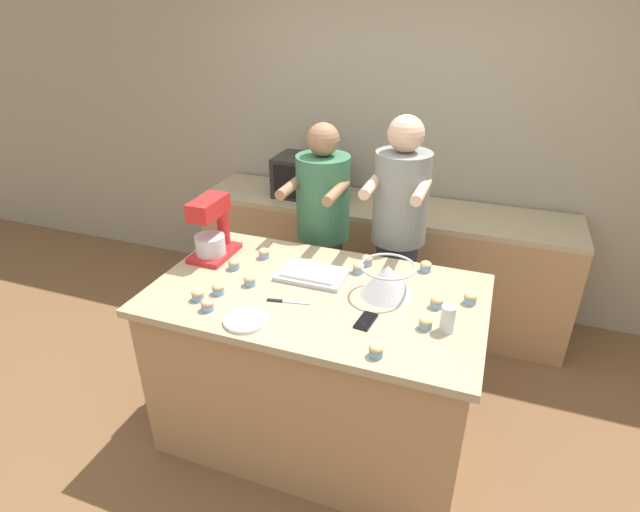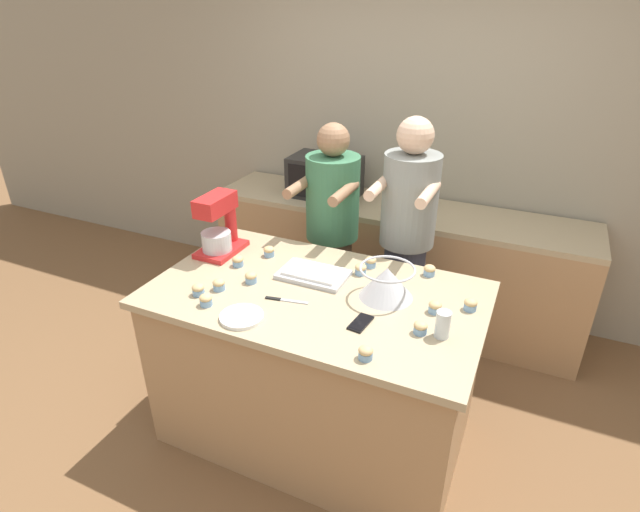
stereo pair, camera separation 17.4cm
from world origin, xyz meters
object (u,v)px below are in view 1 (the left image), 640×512
at_px(cell_phone, 366,321).
at_px(baking_tray, 312,274).
at_px(microwave_oven, 310,177).
at_px(knife, 286,302).
at_px(cupcake_8, 376,350).
at_px(cupcake_12, 426,323).
at_px(person_right, 397,245).
at_px(cupcake_5, 437,302).
at_px(cupcake_1, 367,260).
at_px(person_left, 323,240).
at_px(cupcake_10, 218,289).
at_px(drinking_glass, 448,319).
at_px(cupcake_11, 470,298).
at_px(mixing_bowl, 387,279).
at_px(cupcake_0, 198,295).
at_px(cupcake_2, 358,268).
at_px(cupcake_9, 207,305).
at_px(stand_mixer, 212,231).
at_px(cupcake_3, 234,264).
at_px(cupcake_4, 250,280).
at_px(cupcake_6, 426,266).
at_px(small_plate, 246,320).
at_px(cupcake_7, 264,253).

bearing_deg(cell_phone, baking_tray, 141.70).
height_order(microwave_oven, knife, microwave_oven).
distance_m(cupcake_8, cupcake_12, 0.31).
xyz_separation_m(person_right, knife, (-0.35, -0.93, 0.06)).
height_order(cupcake_5, cupcake_8, same).
bearing_deg(baking_tray, cupcake_1, 43.94).
relative_size(baking_tray, cupcake_1, 5.80).
relative_size(person_left, person_right, 0.95).
bearing_deg(cupcake_5, cupcake_10, -166.40).
xyz_separation_m(microwave_oven, drinking_glass, (1.24, -1.51, -0.05)).
xyz_separation_m(cupcake_5, cupcake_10, (-1.05, -0.25, 0.00)).
height_order(cupcake_5, cupcake_11, same).
distance_m(mixing_bowl, cupcake_12, 0.33).
xyz_separation_m(cupcake_0, cupcake_2, (0.66, 0.54, 0.00)).
bearing_deg(cupcake_5, mixing_bowl, 171.48).
bearing_deg(cupcake_9, cupcake_0, 145.83).
distance_m(drinking_glass, cupcake_8, 0.38).
height_order(person_left, stand_mixer, person_left).
height_order(microwave_oven, cupcake_0, microwave_oven).
bearing_deg(cupcake_5, cupcake_3, 179.79).
xyz_separation_m(mixing_bowl, knife, (-0.44, -0.25, -0.08)).
height_order(cell_phone, cupcake_4, cupcake_4).
bearing_deg(person_right, cupcake_6, -58.26).
distance_m(small_plate, cupcake_6, 1.04).
xyz_separation_m(cupcake_5, cupcake_6, (-0.11, 0.34, 0.00)).
distance_m(person_left, stand_mixer, 0.80).
bearing_deg(cupcake_6, cupcake_10, -147.59).
xyz_separation_m(knife, cupcake_1, (0.27, 0.51, 0.03)).
distance_m(cupcake_2, cupcake_9, 0.83).
bearing_deg(drinking_glass, cell_phone, -170.74).
relative_size(cupcake_5, cupcake_11, 1.00).
bearing_deg(cupcake_2, cell_phone, -69.37).
distance_m(person_right, cupcake_7, 0.86).
height_order(stand_mixer, mixing_bowl, stand_mixer).
bearing_deg(mixing_bowl, cupcake_2, 140.27).
height_order(cupcake_0, cupcake_8, same).
bearing_deg(cupcake_7, stand_mixer, -165.45).
bearing_deg(cupcake_7, knife, -51.85).
height_order(baking_tray, cupcake_4, cupcake_4).
height_order(person_left, cell_phone, person_left).
distance_m(cupcake_4, cupcake_7, 0.31).
bearing_deg(cupcake_0, cell_phone, 7.13).
xyz_separation_m(cell_phone, knife, (-0.41, 0.03, -0.00)).
xyz_separation_m(cupcake_4, cupcake_11, (1.09, 0.21, 0.00)).
height_order(small_plate, cupcake_3, cupcake_3).
bearing_deg(cupcake_10, small_plate, -35.10).
distance_m(small_plate, cupcake_4, 0.33).
height_order(cupcake_2, cupcake_7, same).
bearing_deg(person_right, cupcake_9, -121.07).
xyz_separation_m(drinking_glass, cupcake_2, (-0.52, 0.38, -0.03)).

